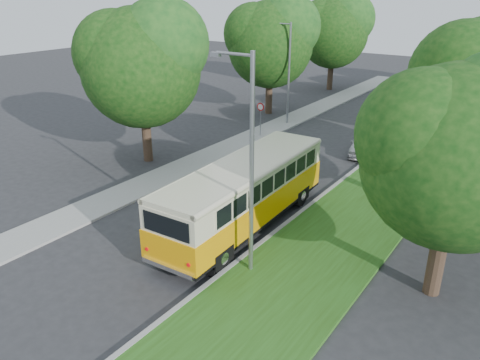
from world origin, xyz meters
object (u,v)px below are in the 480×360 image
Objects in this scene: vintage_bus at (244,195)px; car_white at (370,142)px; lamppost_far at (288,70)px; car_blue at (419,107)px; lamppost_near at (249,161)px; car_grey at (419,104)px; car_silver at (364,143)px.

vintage_bus is 13.14m from car_white.
car_white is (7.68, -2.65, -3.49)m from lamppost_far.
vintage_bus is at bearing -66.55° from lamppost_far.
vintage_bus is at bearing -84.23° from car_blue.
car_blue is (0.02, 10.95, 0.10)m from car_white.
car_grey is (-1.60, 28.27, -3.72)m from lamppost_near.
lamppost_far is 1.85× the size of car_silver.
vintage_bus is 2.18× the size of car_grey.
car_grey is (7.31, 9.77, -3.47)m from lamppost_far.
car_silver is at bearing -23.82° from lamppost_far.
lamppost_far is 1.60× the size of car_grey.
lamppost_far is 0.74× the size of vintage_bus.
car_silver reaches higher than car_white.
car_white is at bearing 64.80° from car_silver.
vintage_bus is at bearing -96.94° from car_white.
lamppost_near is 2.10× the size of car_white.
vintage_bus reaches higher than car_white.
car_white is 10.95m from car_blue.
vintage_bus reaches higher than car_grey.
vintage_bus is 25.52m from car_grey.
lamppost_far is 8.93m from car_silver.
car_white is (0.86, 13.08, -0.88)m from vintage_bus.
lamppost_far is at bearing -112.81° from car_grey.
lamppost_far is at bearing 157.79° from car_white.
lamppost_far reaches higher than car_white.
car_blue reaches higher than car_grey.
car_blue is at bearing -60.98° from car_grey.
vintage_bus is (-2.08, 2.77, -2.86)m from lamppost_near.
lamppost_far is 1.96× the size of car_white.
vintage_bus is at bearing -77.10° from car_grey.
car_silver is 11.64m from car_blue.
car_silver is at bearing -82.89° from car_blue.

